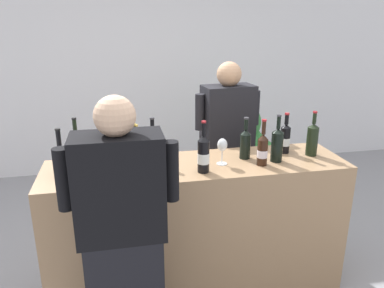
{
  "coord_description": "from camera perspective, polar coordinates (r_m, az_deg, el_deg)",
  "views": [
    {
      "loc": [
        -0.52,
        -2.38,
        1.98
      ],
      "look_at": [
        -0.04,
        0.0,
        1.17
      ],
      "focal_mm": 35.05,
      "sensor_mm": 36.0,
      "label": 1
    }
  ],
  "objects": [
    {
      "name": "potted_shrub",
      "position": [
        4.26,
        8.46,
        -0.21
      ],
      "size": [
        0.58,
        0.58,
        1.12
      ],
      "color": "brown",
      "rests_on": "ground_plane"
    },
    {
      "name": "counter",
      "position": [
        2.85,
        0.78,
        -12.62
      ],
      "size": [
        2.12,
        0.57,
        1.02
      ],
      "primitive_type": "cube",
      "color": "#9E7A56",
      "rests_on": "ground_plane"
    },
    {
      "name": "person_server",
      "position": [
        3.41,
        5.28,
        -1.86
      ],
      "size": [
        0.6,
        0.29,
        1.65
      ],
      "color": "black",
      "rests_on": "ground_plane"
    },
    {
      "name": "wine_bottle_8",
      "position": [
        2.72,
        8.11,
        0.18
      ],
      "size": [
        0.08,
        0.08,
        0.31
      ],
      "color": "black",
      "rests_on": "counter"
    },
    {
      "name": "wine_bottle_3",
      "position": [
        2.89,
        17.85,
        0.79
      ],
      "size": [
        0.08,
        0.08,
        0.33
      ],
      "color": "black",
      "rests_on": "counter"
    },
    {
      "name": "wine_bottle_0",
      "position": [
        2.48,
        -8.43,
        -1.73
      ],
      "size": [
        0.08,
        0.08,
        0.32
      ],
      "color": "black",
      "rests_on": "counter"
    },
    {
      "name": "person_guest",
      "position": [
        2.13,
        -10.35,
        -15.52
      ],
      "size": [
        0.62,
        0.24,
        1.64
      ],
      "color": "black",
      "rests_on": "ground_plane"
    },
    {
      "name": "wine_bottle_7",
      "position": [
        2.37,
        -8.63,
        -2.43
      ],
      "size": [
        0.08,
        0.08,
        0.36
      ],
      "color": "black",
      "rests_on": "counter"
    },
    {
      "name": "wine_bottle_9",
      "position": [
        2.52,
        -19.31,
        -2.21
      ],
      "size": [
        0.08,
        0.08,
        0.32
      ],
      "color": "black",
      "rests_on": "counter"
    },
    {
      "name": "wine_bottle_2",
      "position": [
        2.61,
        10.68,
        -0.78
      ],
      "size": [
        0.07,
        0.07,
        0.33
      ],
      "color": "black",
      "rests_on": "counter"
    },
    {
      "name": "wine_bottle_11",
      "position": [
        2.67,
        -5.97,
        0.07
      ],
      "size": [
        0.08,
        0.08,
        0.31
      ],
      "color": "black",
      "rests_on": "counter"
    },
    {
      "name": "wall_back",
      "position": [
        5.04,
        -5.56,
        11.78
      ],
      "size": [
        8.0,
        0.1,
        2.8
      ],
      "primitive_type": "cube",
      "color": "white",
      "rests_on": "ground_plane"
    },
    {
      "name": "wine_bottle_4",
      "position": [
        2.58,
        -17.06,
        -1.06
      ],
      "size": [
        0.08,
        0.08,
        0.36
      ],
      "color": "black",
      "rests_on": "counter"
    },
    {
      "name": "wine_bottle_6",
      "position": [
        2.45,
        1.76,
        -1.54
      ],
      "size": [
        0.08,
        0.08,
        0.35
      ],
      "color": "black",
      "rests_on": "counter"
    },
    {
      "name": "wine_bottle_1",
      "position": [
        2.7,
        12.83,
        -0.01
      ],
      "size": [
        0.08,
        0.08,
        0.34
      ],
      "color": "black",
      "rests_on": "counter"
    },
    {
      "name": "ground_plane",
      "position": [
        3.14,
        0.73,
        -20.59
      ],
      "size": [
        12.0,
        12.0,
        0.0
      ],
      "primitive_type": "plane",
      "color": "gray"
    },
    {
      "name": "wine_bottle_10",
      "position": [
        2.89,
        14.0,
        0.87
      ],
      "size": [
        0.07,
        0.07,
        0.31
      ],
      "color": "black",
      "rests_on": "counter"
    },
    {
      "name": "wine_bottle_5",
      "position": [
        2.61,
        -11.29,
        -0.6
      ],
      "size": [
        0.08,
        0.08,
        0.36
      ],
      "color": "black",
      "rests_on": "counter"
    },
    {
      "name": "wine_glass",
      "position": [
        2.59,
        4.63,
        -0.32
      ],
      "size": [
        0.07,
        0.07,
        0.19
      ],
      "color": "silver",
      "rests_on": "counter"
    }
  ]
}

